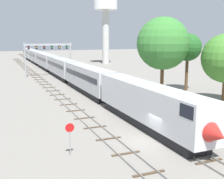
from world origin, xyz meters
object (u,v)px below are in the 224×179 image
at_px(water_tower, 106,10).
at_px(trackside_tree_mid, 188,48).
at_px(stop_sign, 70,135).
at_px(passenger_train, 52,63).
at_px(trackside_tree_right, 163,44).
at_px(signal_gantry, 48,51).

xyz_separation_m(water_tower, trackside_tree_mid, (-6.38, -58.22, -11.74)).
height_order(water_tower, stop_sign, water_tower).
bearing_deg(water_tower, passenger_train, -140.30).
xyz_separation_m(trackside_tree_mid, trackside_tree_right, (-8.53, -5.06, 0.91)).
bearing_deg(passenger_train, water_tower, 39.70).
bearing_deg(water_tower, stop_sign, -113.17).
bearing_deg(trackside_tree_right, water_tower, 76.74).
bearing_deg(signal_gantry, water_tower, 46.50).
bearing_deg(stop_sign, passenger_train, 80.51).
bearing_deg(passenger_train, trackside_tree_mid, -64.93).
height_order(passenger_train, stop_sign, passenger_train).
bearing_deg(signal_gantry, trackside_tree_mid, -56.50).
bearing_deg(trackside_tree_right, trackside_tree_mid, 30.69).
height_order(signal_gantry, stop_sign, signal_gantry).
xyz_separation_m(passenger_train, trackside_tree_right, (9.30, -43.18, 6.31)).
xyz_separation_m(passenger_train, water_tower, (24.21, 20.10, 17.15)).
height_order(stop_sign, trackside_tree_right, trackside_tree_right).
relative_size(water_tower, trackside_tree_right, 1.96).
bearing_deg(signal_gantry, passenger_train, 73.87).
bearing_deg(trackside_tree_mid, water_tower, 83.74).
height_order(water_tower, trackside_tree_right, water_tower).
relative_size(signal_gantry, stop_sign, 4.20).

